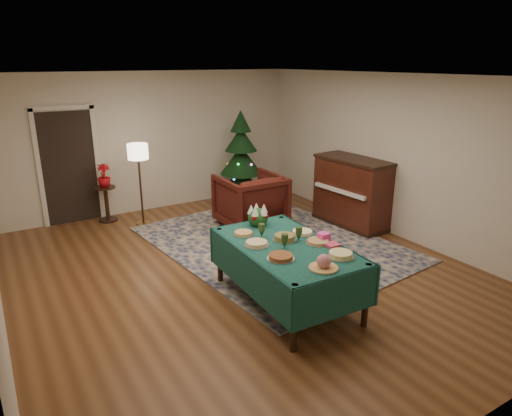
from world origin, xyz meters
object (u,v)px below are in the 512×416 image
armchair (250,199)px  christmas_tree (241,162)px  gift_box (323,237)px  piano (352,193)px  floor_lamp (138,157)px  potted_plant (104,181)px  buffet_table (287,257)px  side_table (107,204)px

armchair → christmas_tree: bearing=-112.9°
gift_box → piano: bearing=40.0°
christmas_tree → piano: bearing=-65.2°
armchair → piano: (1.63, -0.85, 0.07)m
gift_box → piano: size_ratio=0.08×
armchair → christmas_tree: 1.54m
piano → armchair: bearing=152.5°
floor_lamp → christmas_tree: size_ratio=0.77×
armchair → floor_lamp: size_ratio=0.72×
floor_lamp → potted_plant: floor_lamp is taller
buffet_table → floor_lamp: floor_lamp is taller
floor_lamp → side_table: (-0.51, 0.51, -0.94)m
side_table → potted_plant: bearing=-90.0°
side_table → potted_plant: potted_plant is taller
christmas_tree → potted_plant: bearing=173.7°
christmas_tree → armchair: bearing=-113.4°
gift_box → armchair: size_ratio=0.11×
buffet_table → gift_box: 0.52m
floor_lamp → piano: floor_lamp is taller
buffet_table → piano: bearing=32.8°
potted_plant → christmas_tree: bearing=-6.3°
floor_lamp → piano: (3.24, -2.02, -0.66)m
armchair → side_table: armchair is taller
piano → buffet_table: bearing=-147.2°
buffet_table → side_table: size_ratio=3.05×
gift_box → floor_lamp: 4.01m
armchair → potted_plant: bearing=-37.9°
side_table → potted_plant: 0.46m
floor_lamp → armchair: bearing=-36.0°
floor_lamp → gift_box: bearing=-74.4°
armchair → potted_plant: size_ratio=2.55×
piano → floor_lamp: bearing=148.0°
gift_box → armchair: (0.54, 2.67, -0.28)m
floor_lamp → christmas_tree: bearing=5.5°
gift_box → floor_lamp: size_ratio=0.08×
potted_plant → christmas_tree: 2.74m
buffet_table → armchair: armchair is taller
potted_plant → armchair: bearing=-38.4°
floor_lamp → piano: size_ratio=1.01×
buffet_table → potted_plant: bearing=104.9°
armchair → potted_plant: 2.72m
buffet_table → side_table: bearing=104.9°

